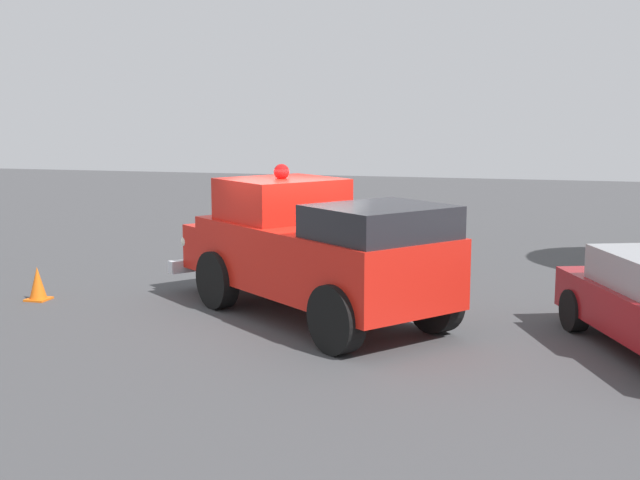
{
  "coord_description": "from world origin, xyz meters",
  "views": [
    {
      "loc": [
        4.19,
        -13.61,
        3.54
      ],
      "look_at": [
        0.67,
        -0.35,
        1.37
      ],
      "focal_mm": 46.43,
      "sensor_mm": 36.0,
      "label": 1
    }
  ],
  "objects": [
    {
      "name": "ground_plane",
      "position": [
        0.0,
        0.0,
        0.0
      ],
      "size": [
        60.0,
        60.0,
        0.0
      ],
      "primitive_type": "plane",
      "color": "#424244"
    },
    {
      "name": "vintage_fire_truck",
      "position": [
        0.48,
        -0.21,
        1.2
      ],
      "size": [
        6.0,
        5.41,
        2.59
      ],
      "color": "black",
      "rests_on": "ground"
    },
    {
      "name": "lawn_chair_near_truck",
      "position": [
        0.3,
        4.32,
        0.59
      ],
      "size": [
        0.63,
        0.63,
        1.02
      ],
      "color": "#B7BABF",
      "rests_on": "ground"
    },
    {
      "name": "lawn_chair_by_car",
      "position": [
        1.35,
        3.91,
        0.59
      ],
      "size": [
        0.68,
        0.68,
        1.02
      ],
      "color": "#B7BABF",
      "rests_on": "ground"
    },
    {
      "name": "spectator_seated",
      "position": [
        0.35,
        4.19,
        0.7
      ],
      "size": [
        0.52,
        0.62,
        1.29
      ],
      "color": "#383842",
      "rests_on": "ground"
    },
    {
      "name": "traffic_cone",
      "position": [
        -4.82,
        -0.32,
        0.31
      ],
      "size": [
        0.4,
        0.4,
        0.64
      ],
      "color": "orange",
      "rests_on": "ground"
    }
  ]
}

